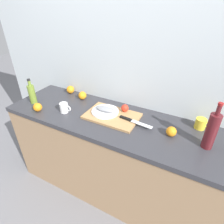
{
  "coord_description": "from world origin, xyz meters",
  "views": [
    {
      "loc": [
        0.6,
        -1.18,
        1.8
      ],
      "look_at": [
        -0.04,
        0.03,
        0.95
      ],
      "focal_mm": 30.2,
      "sensor_mm": 36.0,
      "label": 1
    }
  ],
  "objects_px": {
    "orange_0": "(171,132)",
    "fish_fillet": "(105,109)",
    "cutting_board": "(112,116)",
    "chef_knife": "(131,120)",
    "wine_bottle": "(211,130)",
    "coffee_mug_1": "(201,124)",
    "white_plate": "(105,111)",
    "coffee_mug_0": "(64,108)",
    "olive_oil_bottle": "(32,94)"
  },
  "relations": [
    {
      "from": "white_plate",
      "to": "chef_knife",
      "type": "height_order",
      "value": "chef_knife"
    },
    {
      "from": "olive_oil_bottle",
      "to": "wine_bottle",
      "type": "xyz_separation_m",
      "value": [
        1.55,
        0.11,
        0.04
      ]
    },
    {
      "from": "coffee_mug_0",
      "to": "olive_oil_bottle",
      "type": "bearing_deg",
      "value": -179.39
    },
    {
      "from": "white_plate",
      "to": "orange_0",
      "type": "relative_size",
      "value": 3.15
    },
    {
      "from": "white_plate",
      "to": "coffee_mug_0",
      "type": "xyz_separation_m",
      "value": [
        -0.34,
        -0.14,
        0.02
      ]
    },
    {
      "from": "white_plate",
      "to": "fish_fillet",
      "type": "xyz_separation_m",
      "value": [
        0.0,
        0.0,
        0.03
      ]
    },
    {
      "from": "chef_knife",
      "to": "olive_oil_bottle",
      "type": "relative_size",
      "value": 1.18
    },
    {
      "from": "olive_oil_bottle",
      "to": "orange_0",
      "type": "xyz_separation_m",
      "value": [
        1.31,
        0.11,
        -0.06
      ]
    },
    {
      "from": "wine_bottle",
      "to": "coffee_mug_1",
      "type": "bearing_deg",
      "value": 107.38
    },
    {
      "from": "cutting_board",
      "to": "olive_oil_bottle",
      "type": "relative_size",
      "value": 1.85
    },
    {
      "from": "olive_oil_bottle",
      "to": "coffee_mug_0",
      "type": "bearing_deg",
      "value": 0.61
    },
    {
      "from": "olive_oil_bottle",
      "to": "wine_bottle",
      "type": "bearing_deg",
      "value": 3.92
    },
    {
      "from": "white_plate",
      "to": "coffee_mug_1",
      "type": "xyz_separation_m",
      "value": [
        0.77,
        0.17,
        0.02
      ]
    },
    {
      "from": "cutting_board",
      "to": "fish_fillet",
      "type": "height_order",
      "value": "fish_fillet"
    },
    {
      "from": "white_plate",
      "to": "coffee_mug_1",
      "type": "height_order",
      "value": "coffee_mug_1"
    },
    {
      "from": "chef_knife",
      "to": "coffee_mug_0",
      "type": "distance_m",
      "value": 0.61
    },
    {
      "from": "cutting_board",
      "to": "coffee_mug_1",
      "type": "relative_size",
      "value": 3.72
    },
    {
      "from": "cutting_board",
      "to": "chef_knife",
      "type": "height_order",
      "value": "chef_knife"
    },
    {
      "from": "fish_fillet",
      "to": "coffee_mug_0",
      "type": "distance_m",
      "value": 0.37
    },
    {
      "from": "wine_bottle",
      "to": "coffee_mug_1",
      "type": "distance_m",
      "value": 0.24
    },
    {
      "from": "cutting_board",
      "to": "coffee_mug_1",
      "type": "height_order",
      "value": "coffee_mug_1"
    },
    {
      "from": "white_plate",
      "to": "wine_bottle",
      "type": "bearing_deg",
      "value": -2.55
    },
    {
      "from": "chef_knife",
      "to": "orange_0",
      "type": "xyz_separation_m",
      "value": [
        0.32,
        -0.01,
        0.01
      ]
    },
    {
      "from": "wine_bottle",
      "to": "coffee_mug_0",
      "type": "relative_size",
      "value": 3.06
    },
    {
      "from": "white_plate",
      "to": "chef_knife",
      "type": "relative_size",
      "value": 0.82
    },
    {
      "from": "coffee_mug_0",
      "to": "orange_0",
      "type": "bearing_deg",
      "value": 6.56
    },
    {
      "from": "olive_oil_bottle",
      "to": "orange_0",
      "type": "height_order",
      "value": "olive_oil_bottle"
    },
    {
      "from": "coffee_mug_0",
      "to": "coffee_mug_1",
      "type": "distance_m",
      "value": 1.15
    },
    {
      "from": "coffee_mug_0",
      "to": "fish_fillet",
      "type": "bearing_deg",
      "value": 22.25
    },
    {
      "from": "cutting_board",
      "to": "olive_oil_bottle",
      "type": "distance_m",
      "value": 0.81
    },
    {
      "from": "coffee_mug_1",
      "to": "cutting_board",
      "type": "bearing_deg",
      "value": -165.28
    },
    {
      "from": "orange_0",
      "to": "fish_fillet",
      "type": "bearing_deg",
      "value": 176.77
    },
    {
      "from": "wine_bottle",
      "to": "coffee_mug_0",
      "type": "height_order",
      "value": "wine_bottle"
    },
    {
      "from": "fish_fillet",
      "to": "coffee_mug_1",
      "type": "relative_size",
      "value": 1.47
    },
    {
      "from": "cutting_board",
      "to": "coffee_mug_1",
      "type": "distance_m",
      "value": 0.72
    },
    {
      "from": "coffee_mug_1",
      "to": "orange_0",
      "type": "xyz_separation_m",
      "value": [
        -0.18,
        -0.2,
        -0.01
      ]
    },
    {
      "from": "wine_bottle",
      "to": "orange_0",
      "type": "xyz_separation_m",
      "value": [
        -0.25,
        0.0,
        -0.1
      ]
    },
    {
      "from": "coffee_mug_1",
      "to": "chef_knife",
      "type": "bearing_deg",
      "value": -159.03
    },
    {
      "from": "chef_knife",
      "to": "orange_0",
      "type": "relative_size",
      "value": 3.84
    },
    {
      "from": "white_plate",
      "to": "coffee_mug_0",
      "type": "height_order",
      "value": "coffee_mug_0"
    },
    {
      "from": "fish_fillet",
      "to": "olive_oil_bottle",
      "type": "relative_size",
      "value": 0.73
    },
    {
      "from": "cutting_board",
      "to": "fish_fillet",
      "type": "relative_size",
      "value": 2.53
    },
    {
      "from": "chef_knife",
      "to": "fish_fillet",
      "type": "bearing_deg",
      "value": -179.05
    },
    {
      "from": "cutting_board",
      "to": "white_plate",
      "type": "relative_size",
      "value": 1.9
    },
    {
      "from": "fish_fillet",
      "to": "coffee_mug_0",
      "type": "height_order",
      "value": "coffee_mug_0"
    },
    {
      "from": "cutting_board",
      "to": "orange_0",
      "type": "xyz_separation_m",
      "value": [
        0.51,
        -0.02,
        0.03
      ]
    },
    {
      "from": "wine_bottle",
      "to": "orange_0",
      "type": "height_order",
      "value": "wine_bottle"
    },
    {
      "from": "white_plate",
      "to": "olive_oil_bottle",
      "type": "distance_m",
      "value": 0.74
    },
    {
      "from": "wine_bottle",
      "to": "chef_knife",
      "type": "bearing_deg",
      "value": 178.76
    },
    {
      "from": "fish_fillet",
      "to": "chef_knife",
      "type": "distance_m",
      "value": 0.26
    }
  ]
}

